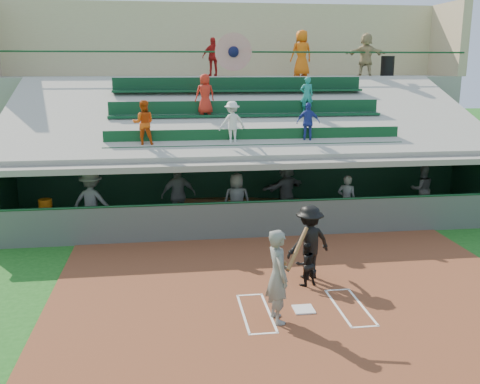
{
  "coord_description": "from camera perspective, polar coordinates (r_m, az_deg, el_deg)",
  "views": [
    {
      "loc": [
        -2.76,
        -10.18,
        5.1
      ],
      "look_at": [
        -0.89,
        3.5,
        1.8
      ],
      "focal_mm": 40.0,
      "sensor_mm": 36.0,
      "label": 1
    }
  ],
  "objects": [
    {
      "name": "ground",
      "position": [
        11.71,
        6.8,
        -12.47
      ],
      "size": [
        100.0,
        100.0,
        0.0
      ],
      "primitive_type": "plane",
      "color": "#185217",
      "rests_on": "ground"
    },
    {
      "name": "dirt_slab",
      "position": [
        12.15,
        6.2,
        -11.42
      ],
      "size": [
        11.0,
        9.0,
        0.02
      ],
      "primitive_type": "cube",
      "color": "brown",
      "rests_on": "ground"
    },
    {
      "name": "home_plate",
      "position": [
        11.7,
        6.8,
        -12.31
      ],
      "size": [
        0.43,
        0.43,
        0.03
      ],
      "primitive_type": "cube",
      "color": "silver",
      "rests_on": "dirt_slab"
    },
    {
      "name": "batters_box_chalk",
      "position": [
        11.7,
        6.8,
        -12.37
      ],
      "size": [
        2.65,
        1.85,
        0.01
      ],
      "color": "white",
      "rests_on": "dirt_slab"
    },
    {
      "name": "dugout_floor",
      "position": [
        17.89,
        1.41,
        -3.06
      ],
      "size": [
        16.0,
        3.5,
        0.04
      ],
      "primitive_type": "cube",
      "color": "gray",
      "rests_on": "ground"
    },
    {
      "name": "concourse_slab",
      "position": [
        24.0,
        -1.14,
        6.74
      ],
      "size": [
        20.0,
        3.0,
        4.6
      ],
      "primitive_type": "cube",
      "color": "gray",
      "rests_on": "ground"
    },
    {
      "name": "grandstand",
      "position": [
        21.06,
        -0.21,
        5.7
      ],
      "size": [
        20.4,
        10.4,
        7.8
      ],
      "color": "#505550",
      "rests_on": "ground"
    },
    {
      "name": "batter_at_plate",
      "position": [
        10.82,
        4.08,
        -8.89
      ],
      "size": [
        0.9,
        0.8,
        1.95
      ],
      "color": "#5C5F5A",
      "rests_on": "dirt_slab"
    },
    {
      "name": "catcher",
      "position": [
        12.73,
        7.02,
        -7.62
      ],
      "size": [
        0.59,
        0.51,
        1.05
      ],
      "primitive_type": "imported",
      "rotation": [
        0.0,
        0.0,
        3.38
      ],
      "color": "black",
      "rests_on": "dirt_slab"
    },
    {
      "name": "home_umpire",
      "position": [
        13.05,
        7.37,
        -5.31
      ],
      "size": [
        1.34,
        1.05,
        1.82
      ],
      "primitive_type": "imported",
      "rotation": [
        0.0,
        0.0,
        3.51
      ],
      "color": "black",
      "rests_on": "dirt_slab"
    },
    {
      "name": "dugout_bench",
      "position": [
        19.0,
        1.54,
        -1.36
      ],
      "size": [
        13.51,
        3.5,
        0.41
      ],
      "primitive_type": "cube",
      "rotation": [
        0.0,
        0.0,
        -0.23
      ],
      "color": "brown",
      "rests_on": "dugout_floor"
    },
    {
      "name": "white_table",
      "position": [
        17.46,
        -19.83,
        -3.07
      ],
      "size": [
        0.92,
        0.8,
        0.68
      ],
      "primitive_type": "cube",
      "rotation": [
        0.0,
        0.0,
        0.33
      ],
      "color": "silver",
      "rests_on": "dugout_floor"
    },
    {
      "name": "water_cooler",
      "position": [
        17.3,
        -20.04,
        -1.38
      ],
      "size": [
        0.4,
        0.4,
        0.4
      ],
      "primitive_type": "cylinder",
      "color": "#C55E0B",
      "rests_on": "white_table"
    },
    {
      "name": "dugout_player_a",
      "position": [
        16.97,
        -15.52,
        -1.0
      ],
      "size": [
        1.4,
        1.03,
        1.94
      ],
      "primitive_type": "imported",
      "rotation": [
        0.0,
        0.0,
        2.87
      ],
      "color": "#5D605B",
      "rests_on": "dugout_floor"
    },
    {
      "name": "dugout_player_b",
      "position": [
        17.32,
        -6.58,
        -0.33
      ],
      "size": [
        1.2,
        0.69,
        1.92
      ],
      "primitive_type": "imported",
      "rotation": [
        0.0,
        0.0,
        3.35
      ],
      "color": "#5E605B",
      "rests_on": "dugout_floor"
    },
    {
      "name": "dugout_player_c",
      "position": [
        16.84,
        -0.35,
        -0.92
      ],
      "size": [
        0.88,
        0.59,
        1.76
      ],
      "primitive_type": "imported",
      "rotation": [
        0.0,
        0.0,
        3.11
      ],
      "color": "#51534F",
      "rests_on": "dugout_floor"
    },
    {
      "name": "dugout_player_d",
      "position": [
        18.18,
        4.93,
        0.33
      ],
      "size": [
        1.79,
        1.42,
        1.9
      ],
      "primitive_type": "imported",
      "rotation": [
        0.0,
        0.0,
        3.7
      ],
      "color": "#545752",
      "rests_on": "dugout_floor"
    },
    {
      "name": "dugout_player_e",
      "position": [
        17.47,
        11.3,
        -0.86
      ],
      "size": [
        0.72,
        0.64,
        1.64
      ],
      "primitive_type": "imported",
      "rotation": [
        0.0,
        0.0,
        2.61
      ],
      "color": "#525550",
      "rests_on": "dugout_floor"
    },
    {
      "name": "dugout_player_f",
      "position": [
        19.74,
        18.82,
        0.3
      ],
      "size": [
        0.84,
        0.68,
        1.64
      ],
      "primitive_type": "imported",
      "rotation": [
        0.0,
        0.0,
        3.06
      ],
      "color": "#5B5E59",
      "rests_on": "dugout_floor"
    },
    {
      "name": "trash_bin",
      "position": [
        24.76,
        15.45,
        12.81
      ],
      "size": [
        0.57,
        0.57,
        0.86
      ],
      "primitive_type": "cylinder",
      "color": "black",
      "rests_on": "concourse_slab"
    },
    {
      "name": "concourse_staff_a",
      "position": [
        23.43,
        -2.85,
        14.19
      ],
      "size": [
        0.99,
        0.49,
        1.62
      ],
      "primitive_type": "imported",
      "rotation": [
        0.0,
        0.0,
        3.24
      ],
      "color": "#A41412",
      "rests_on": "concourse_slab"
    },
    {
      "name": "concourse_staff_b",
      "position": [
        23.96,
        6.57,
        14.49
      ],
      "size": [
        1.05,
        0.79,
        1.95
      ],
      "primitive_type": "imported",
      "rotation": [
        0.0,
        0.0,
        3.33
      ],
      "color": "orange",
      "rests_on": "concourse_slab"
    },
    {
      "name": "concourse_staff_c",
      "position": [
        23.86,
        13.27,
        14.05
      ],
      "size": [
        1.75,
        0.93,
        1.8
      ],
      "primitive_type": "imported",
      "rotation": [
        0.0,
        0.0,
        2.89
      ],
      "color": "tan",
      "rests_on": "concourse_slab"
    }
  ]
}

